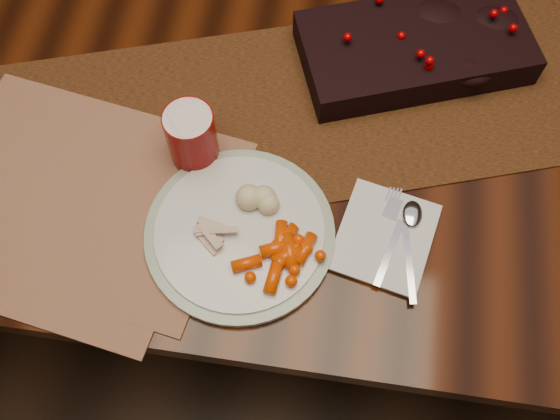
# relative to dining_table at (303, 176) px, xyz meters

# --- Properties ---
(floor) EXTENTS (5.00, 5.00, 0.00)m
(floor) POSITION_rel_dining_table_xyz_m (0.00, 0.00, -0.38)
(floor) COLOR black
(floor) RESTS_ON ground
(dining_table) EXTENTS (1.80, 1.00, 0.75)m
(dining_table) POSITION_rel_dining_table_xyz_m (0.00, 0.00, 0.00)
(dining_table) COLOR black
(dining_table) RESTS_ON floor
(table_runner) EXTENTS (1.73, 0.87, 0.00)m
(table_runner) POSITION_rel_dining_table_xyz_m (0.05, -0.06, 0.38)
(table_runner) COLOR #3E2810
(table_runner) RESTS_ON dining_table
(centerpiece) EXTENTS (0.41, 0.31, 0.07)m
(centerpiece) POSITION_rel_dining_table_xyz_m (0.17, 0.05, 0.42)
(centerpiece) COLOR black
(centerpiece) RESTS_ON table_runner
(placemat_main) EXTENTS (0.50, 0.40, 0.00)m
(placemat_main) POSITION_rel_dining_table_xyz_m (-0.31, -0.28, 0.38)
(placemat_main) COLOR #885D48
(placemat_main) RESTS_ON dining_table
(placemat_second) EXTENTS (0.46, 0.37, 0.00)m
(placemat_second) POSITION_rel_dining_table_xyz_m (-0.35, -0.33, 0.38)
(placemat_second) COLOR brown
(placemat_second) RESTS_ON dining_table
(dinner_plate) EXTENTS (0.30, 0.30, 0.02)m
(dinner_plate) POSITION_rel_dining_table_xyz_m (-0.06, -0.32, 0.39)
(dinner_plate) COLOR silver
(dinner_plate) RESTS_ON placemat_main
(baby_carrots) EXTENTS (0.11, 0.09, 0.02)m
(baby_carrots) POSITION_rel_dining_table_xyz_m (-0.01, -0.35, 0.40)
(baby_carrots) COLOR #DB3B00
(baby_carrots) RESTS_ON dinner_plate
(mashed_potatoes) EXTENTS (0.08, 0.07, 0.04)m
(mashed_potatoes) POSITION_rel_dining_table_xyz_m (-0.04, -0.26, 0.42)
(mashed_potatoes) COLOR beige
(mashed_potatoes) RESTS_ON dinner_plate
(turkey_shreds) EXTENTS (0.07, 0.07, 0.02)m
(turkey_shreds) POSITION_rel_dining_table_xyz_m (-0.10, -0.33, 0.40)
(turkey_shreds) COLOR gray
(turkey_shreds) RESTS_ON dinner_plate
(napkin) EXTENTS (0.16, 0.18, 0.01)m
(napkin) POSITION_rel_dining_table_xyz_m (0.15, -0.29, 0.38)
(napkin) COLOR silver
(napkin) RESTS_ON placemat_main
(fork) EXTENTS (0.06, 0.14, 0.00)m
(fork) POSITION_rel_dining_table_xyz_m (0.15, -0.30, 0.39)
(fork) COLOR silver
(fork) RESTS_ON napkin
(spoon) EXTENTS (0.05, 0.15, 0.00)m
(spoon) POSITION_rel_dining_table_xyz_m (0.18, -0.31, 0.39)
(spoon) COLOR #ADB0D0
(spoon) RESTS_ON napkin
(red_cup) EXTENTS (0.09, 0.09, 0.10)m
(red_cup) POSITION_rel_dining_table_xyz_m (-0.16, -0.19, 0.43)
(red_cup) COLOR #7A0000
(red_cup) RESTS_ON placemat_main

